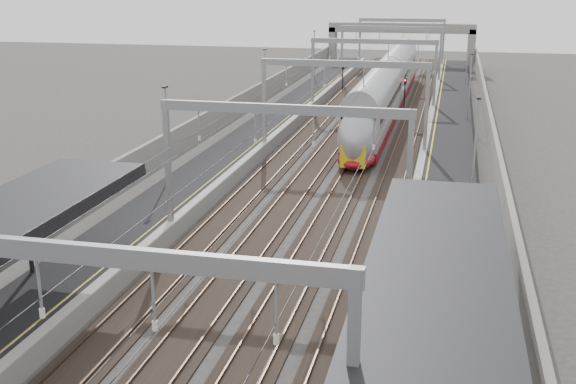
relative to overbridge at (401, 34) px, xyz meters
The scene contains 12 objects.
platform_left 55.79m from the overbridge, 98.28° to the right, with size 4.00×120.00×1.00m, color black.
platform_right 55.79m from the overbridge, 81.72° to the right, with size 4.00×120.00×1.00m, color black.
tracks 55.25m from the overbridge, 90.00° to the right, with size 11.40×140.00×0.20m.
overhead_line 48.39m from the overbridge, 90.00° to the right, with size 13.00×140.00×6.60m.
canopy_right 97.35m from the overbridge, 85.27° to the right, with size 4.40×30.00×4.24m.
overbridge is the anchor object (origin of this frame).
wall_left 56.25m from the overbridge, 101.51° to the right, with size 0.30×120.00×3.20m, color gray.
wall_right 56.25m from the overbridge, 78.49° to the right, with size 0.30×120.00×3.20m, color gray.
train 38.87m from the overbridge, 87.78° to the right, with size 2.87×52.27×4.53m.
signal_green 24.86m from the overbridge, 102.16° to the right, with size 0.32×0.32×3.48m.
signal_red_near 36.22m from the overbridge, 84.91° to the right, with size 0.32×0.32×3.48m.
signal_red_far 31.05m from the overbridge, 79.94° to the right, with size 0.32×0.32×3.48m.
Camera 1 is at (8.10, -12.54, 13.68)m, focal length 45.00 mm.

